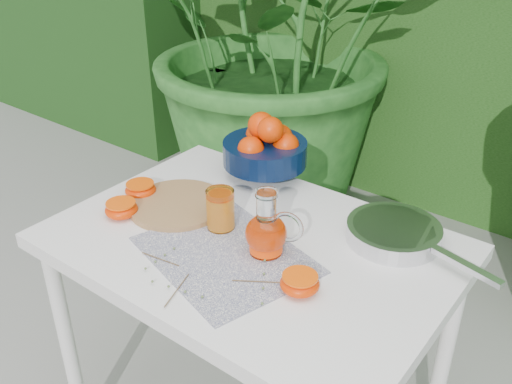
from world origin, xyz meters
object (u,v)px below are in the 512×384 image
Objects in this scene: fruit_bowl at (266,148)px; saute_pan at (395,232)px; white_table at (251,266)px; juice_pitcher at (267,232)px; cutting_board at (178,205)px.

fruit_bowl is 0.49m from saute_pan.
juice_pitcher is (0.07, -0.02, 0.14)m from white_table.
saute_pan is (0.55, 0.21, 0.02)m from cutting_board.
fruit_bowl reaches higher than white_table.
saute_pan reaches higher than white_table.
fruit_bowl is (-0.19, 0.31, 0.17)m from white_table.
saute_pan is (0.47, -0.09, -0.07)m from fruit_bowl.
fruit_bowl is at bearing 168.80° from saute_pan.
cutting_board is 0.33m from juice_pitcher.
saute_pan is at bearing 47.15° from juice_pitcher.
juice_pitcher is at bearing -19.20° from white_table.
juice_pitcher is (0.33, -0.03, 0.05)m from cutting_board.
white_table is 0.16m from juice_pitcher.
cutting_board is (-0.26, 0.00, 0.09)m from white_table.
cutting_board is at bearing 175.37° from juice_pitcher.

